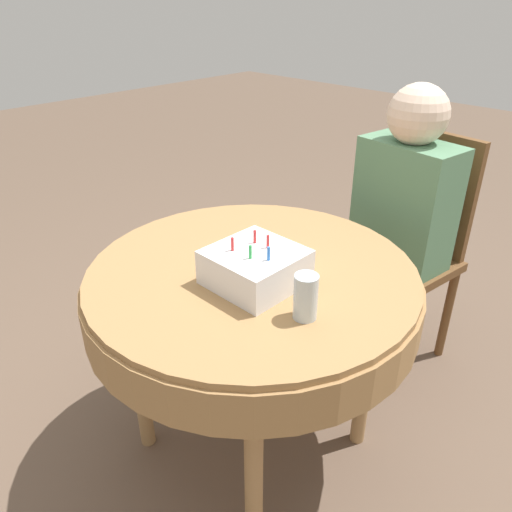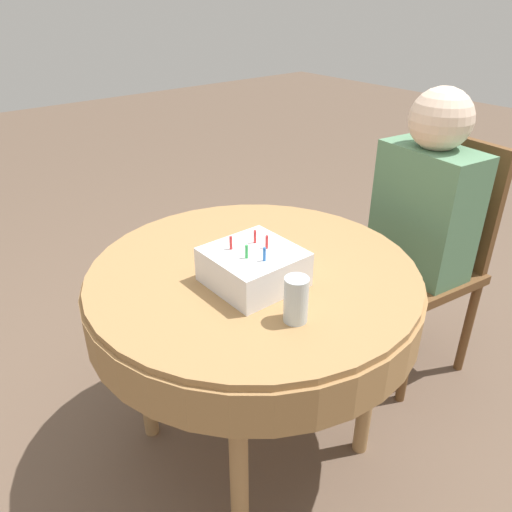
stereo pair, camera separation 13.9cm
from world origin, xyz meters
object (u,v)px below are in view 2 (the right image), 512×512
(birthday_cake, at_px, (253,267))
(drinking_glass, at_px, (296,300))
(chair, at_px, (430,253))
(person, at_px, (421,213))

(birthday_cake, distance_m, drinking_glass, 0.20)
(chair, relative_size, birthday_cake, 4.11)
(person, relative_size, drinking_glass, 9.59)
(chair, relative_size, person, 0.82)
(chair, xyz_separation_m, birthday_cake, (-0.01, -0.88, 0.25))
(person, distance_m, drinking_glass, 0.85)
(chair, distance_m, birthday_cake, 0.92)
(chair, bearing_deg, person, -90.00)
(birthday_cake, bearing_deg, person, 90.05)
(drinking_glass, bearing_deg, chair, 101.68)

